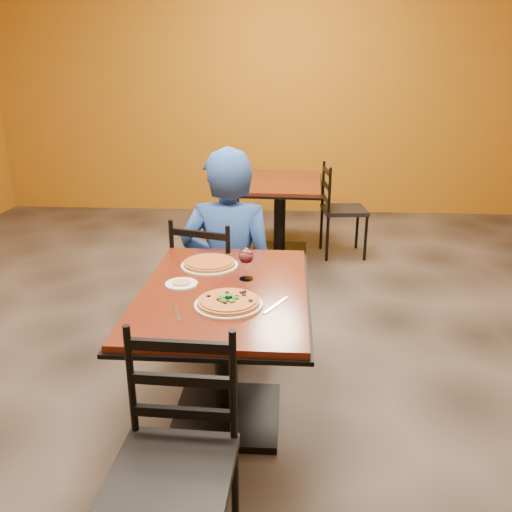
# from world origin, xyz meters

# --- Properties ---
(floor) EXTENTS (7.00, 8.00, 0.01)m
(floor) POSITION_xyz_m (0.00, 0.00, 0.00)
(floor) COLOR black
(floor) RESTS_ON ground
(wall_back) EXTENTS (7.00, 0.01, 3.00)m
(wall_back) POSITION_xyz_m (0.00, 4.00, 1.50)
(wall_back) COLOR #A25A12
(wall_back) RESTS_ON ground
(table_main) EXTENTS (0.83, 1.23, 0.75)m
(table_main) POSITION_xyz_m (0.00, -0.50, 0.56)
(table_main) COLOR #571D0D
(table_main) RESTS_ON floor
(table_second) EXTENTS (0.87, 1.25, 0.75)m
(table_second) POSITION_xyz_m (0.21, 2.24, 0.56)
(table_second) COLOR #571D0D
(table_second) RESTS_ON floor
(chair_main_near) EXTENTS (0.43, 0.43, 0.91)m
(chair_main_near) POSITION_xyz_m (-0.07, -1.43, 0.46)
(chair_main_near) COLOR black
(chair_main_near) RESTS_ON floor
(chair_main_far) EXTENTS (0.52, 0.52, 0.91)m
(chair_main_far) POSITION_xyz_m (-0.17, 0.26, 0.46)
(chair_main_far) COLOR black
(chair_main_far) RESTS_ON floor
(chair_second_left) EXTENTS (0.46, 0.46, 0.85)m
(chair_second_left) POSITION_xyz_m (-0.43, 2.24, 0.42)
(chair_second_left) COLOR black
(chair_second_left) RESTS_ON floor
(chair_second_right) EXTENTS (0.46, 0.46, 0.92)m
(chair_second_right) POSITION_xyz_m (0.85, 2.24, 0.46)
(chair_second_right) COLOR black
(chair_second_right) RESTS_ON floor
(diner) EXTENTS (0.66, 0.44, 1.32)m
(diner) POSITION_xyz_m (-0.08, 0.39, 0.66)
(diner) COLOR navy
(diner) RESTS_ON floor
(plate_main) EXTENTS (0.31, 0.31, 0.01)m
(plate_main) POSITION_xyz_m (0.04, -0.70, 0.76)
(plate_main) COLOR white
(plate_main) RESTS_ON table_main
(pizza_main) EXTENTS (0.28, 0.28, 0.02)m
(pizza_main) POSITION_xyz_m (0.04, -0.70, 0.77)
(pizza_main) COLOR maroon
(pizza_main) RESTS_ON plate_main
(plate_far) EXTENTS (0.31, 0.31, 0.01)m
(plate_far) POSITION_xyz_m (-0.12, -0.20, 0.76)
(plate_far) COLOR white
(plate_far) RESTS_ON table_main
(pizza_far) EXTENTS (0.28, 0.28, 0.02)m
(pizza_far) POSITION_xyz_m (-0.12, -0.20, 0.77)
(pizza_far) COLOR #C87026
(pizza_far) RESTS_ON plate_far
(side_plate) EXTENTS (0.16, 0.16, 0.01)m
(side_plate) POSITION_xyz_m (-0.22, -0.47, 0.76)
(side_plate) COLOR white
(side_plate) RESTS_ON table_main
(dip) EXTENTS (0.09, 0.09, 0.01)m
(dip) POSITION_xyz_m (-0.22, -0.47, 0.76)
(dip) COLOR tan
(dip) RESTS_ON side_plate
(wine_glass) EXTENTS (0.08, 0.08, 0.18)m
(wine_glass) POSITION_xyz_m (0.10, -0.37, 0.84)
(wine_glass) COLOR white
(wine_glass) RESTS_ON table_main
(fork) EXTENTS (0.08, 0.18, 0.00)m
(fork) POSITION_xyz_m (-0.18, -0.78, 0.75)
(fork) COLOR silver
(fork) RESTS_ON table_main
(knife) EXTENTS (0.11, 0.19, 0.00)m
(knife) POSITION_xyz_m (0.26, -0.68, 0.75)
(knife) COLOR silver
(knife) RESTS_ON table_main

